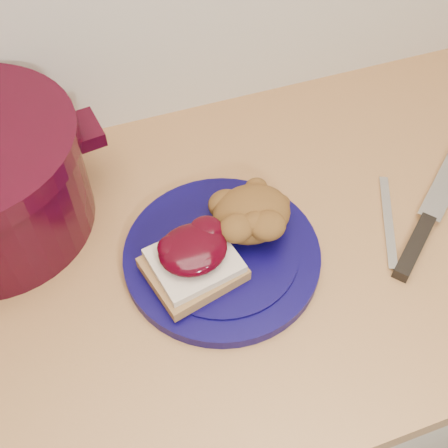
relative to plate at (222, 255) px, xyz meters
name	(u,v)px	position (x,y,z in m)	size (l,w,h in m)	color
base_cabinet	(227,381)	(0.01, 0.01, -0.48)	(4.00, 0.60, 0.86)	beige
plate	(222,255)	(0.00, 0.00, 0.00)	(0.27, 0.27, 0.02)	#08043A
sandwich	(193,260)	(-0.05, -0.02, 0.04)	(0.13, 0.12, 0.06)	olive
stuffing_mound	(252,214)	(0.05, 0.03, 0.04)	(0.11, 0.09, 0.05)	brown
chef_knife	(424,226)	(0.29, -0.05, 0.00)	(0.25, 0.21, 0.02)	black
butter_knife	(388,220)	(0.25, -0.02, -0.01)	(0.17, 0.01, 0.00)	silver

